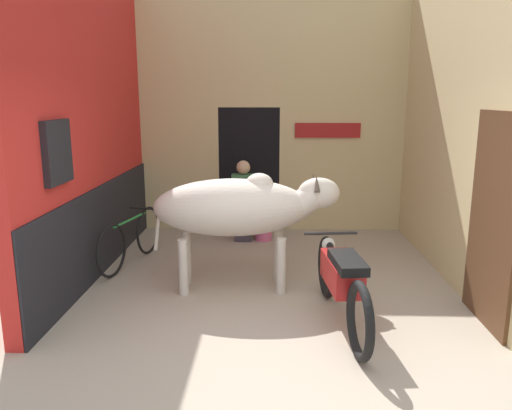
# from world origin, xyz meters

# --- Properties ---
(ground_plane) EXTENTS (30.00, 30.00, 0.00)m
(ground_plane) POSITION_xyz_m (0.00, 0.00, 0.00)
(ground_plane) COLOR tan
(wall_left_shopfront) EXTENTS (0.25, 4.29, 4.01)m
(wall_left_shopfront) POSITION_xyz_m (-2.26, 2.14, 1.94)
(wall_left_shopfront) COLOR red
(wall_left_shopfront) RESTS_ON ground_plane
(wall_back_with_doorway) EXTENTS (4.35, 0.93, 4.01)m
(wall_back_with_doorway) POSITION_xyz_m (-0.12, 4.53, 1.69)
(wall_back_with_doorway) COLOR #D1BC84
(wall_back_with_doorway) RESTS_ON ground_plane
(wall_right_with_door) EXTENTS (0.22, 4.29, 4.01)m
(wall_right_with_door) POSITION_xyz_m (2.26, 2.10, 1.97)
(wall_right_with_door) COLOR #D1BC84
(wall_right_with_door) RESTS_ON ground_plane
(cow) EXTENTS (2.18, 0.83, 1.38)m
(cow) POSITION_xyz_m (-0.36, 1.62, 0.98)
(cow) COLOR beige
(cow) RESTS_ON ground_plane
(motorcycle_near) EXTENTS (0.58, 2.06, 0.80)m
(motorcycle_near) POSITION_xyz_m (0.71, 0.70, 0.46)
(motorcycle_near) COLOR black
(motorcycle_near) RESTS_ON ground_plane
(bicycle) EXTENTS (0.52, 1.65, 0.70)m
(bicycle) POSITION_xyz_m (-1.87, 2.41, 0.35)
(bicycle) COLOR black
(bicycle) RESTS_ON ground_plane
(shopkeeper_seated) EXTENTS (0.36, 0.34, 1.25)m
(shopkeeper_seated) POSITION_xyz_m (-0.43, 3.67, 0.67)
(shopkeeper_seated) COLOR #3D3842
(shopkeeper_seated) RESTS_ON ground_plane
(plastic_stool) EXTENTS (0.38, 0.38, 0.47)m
(plastic_stool) POSITION_xyz_m (-0.12, 3.63, 0.25)
(plastic_stool) COLOR #DB6093
(plastic_stool) RESTS_ON ground_plane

